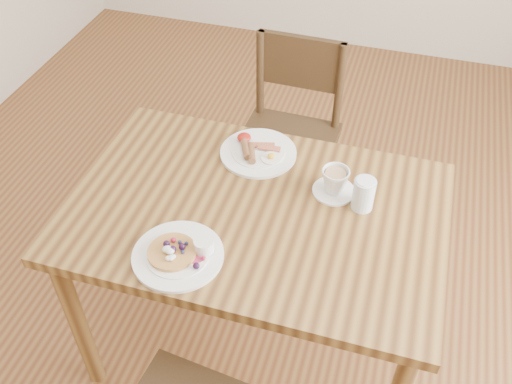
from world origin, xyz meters
TOP-DOWN VIEW (x-y plane):
  - ground at (0.00, 0.00)m, footprint 5.00×5.00m
  - dining_table at (0.00, 0.00)m, footprint 1.20×0.80m
  - chair_far at (-0.07, 0.76)m, footprint 0.43×0.43m
  - pancake_plate at (-0.16, -0.26)m, footprint 0.27×0.27m
  - breakfast_plate at (-0.07, 0.26)m, footprint 0.27×0.27m
  - teacup_saucer at (0.22, 0.15)m, footprint 0.14×0.14m
  - water_glass at (0.32, 0.10)m, footprint 0.07×0.07m

SIDE VIEW (x-z plane):
  - ground at x=0.00m, z-range 0.00..0.00m
  - chair_far at x=-0.07m, z-range 0.05..0.93m
  - dining_table at x=0.00m, z-range 0.28..1.03m
  - breakfast_plate at x=-0.07m, z-range 0.74..0.78m
  - pancake_plate at x=-0.16m, z-range 0.74..0.79m
  - teacup_saucer at x=0.22m, z-range 0.75..0.84m
  - water_glass at x=0.32m, z-range 0.75..0.86m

